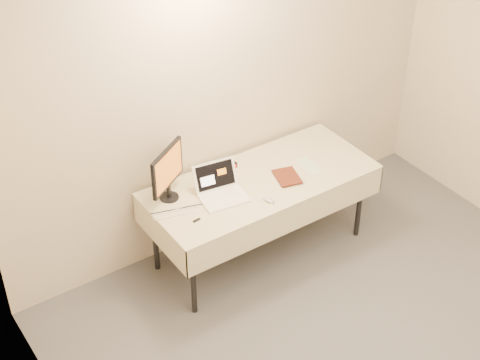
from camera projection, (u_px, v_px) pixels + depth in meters
back_wall at (229, 88)px, 5.74m from camera, size 4.00×0.10×2.70m
table at (261, 186)px, 5.83m from camera, size 1.86×0.81×0.74m
laptop at (220, 189)px, 5.60m from camera, size 0.39×0.38×0.23m
monitor at (167, 170)px, 5.45m from camera, size 0.37×0.25×0.44m
book at (277, 168)px, 5.71m from camera, size 0.18×0.07×0.24m
alarm_clock at (231, 166)px, 5.90m from camera, size 0.11×0.06×0.04m
clicker at (269, 200)px, 5.55m from camera, size 0.08×0.11×0.02m
paper_form at (309, 165)px, 5.95m from camera, size 0.13×0.26×0.00m
usb_dongle at (197, 220)px, 5.37m from camera, size 0.06×0.03×0.01m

